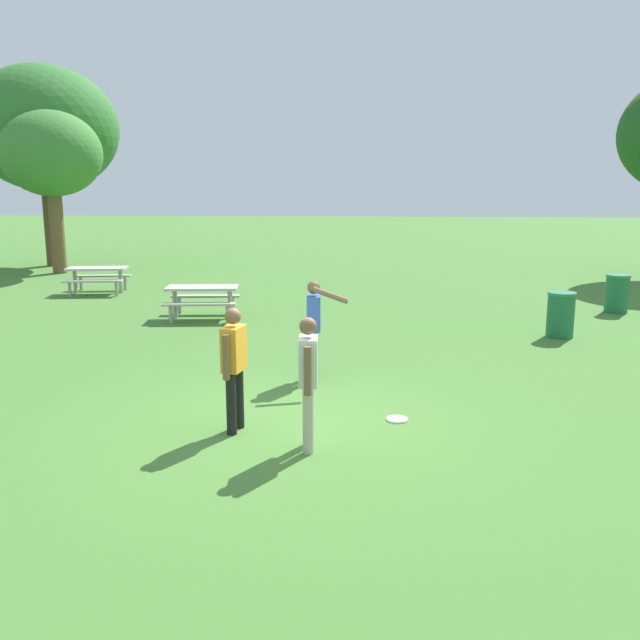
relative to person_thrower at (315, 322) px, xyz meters
The scene contains 11 objects.
ground_plane 2.24m from the person_thrower, 92.65° to the right, with size 120.00×120.00×0.00m, color #447530.
person_thrower is the anchor object (origin of this frame).
person_catcher 3.02m from the person_thrower, 86.34° to the right, with size 0.25×0.61×1.64m.
person_bystander 2.61m from the person_thrower, 108.27° to the right, with size 0.29×0.60×1.64m.
frisbee 2.50m from the person_thrower, 55.57° to the right, with size 0.30×0.30×0.03m, color white.
picnic_table_near 5.87m from the person_thrower, 122.64° to the left, with size 1.85×1.61×0.77m.
picnic_table_far 11.08m from the person_thrower, 130.66° to the left, with size 1.89×1.66×0.77m.
trash_can_beside_table 6.05m from the person_thrower, 35.74° to the left, with size 0.59×0.59×0.96m.
trash_can_further_along 9.61m from the person_thrower, 42.61° to the left, with size 0.59×0.59×0.96m.
tree_tall_left 19.53m from the person_thrower, 128.11° to the left, with size 5.58×5.58×7.65m.
tree_broad_center 16.83m from the person_thrower, 129.36° to the left, with size 3.52×3.52×5.74m.
Camera 1 is at (1.05, -8.68, 3.17)m, focal length 37.61 mm.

